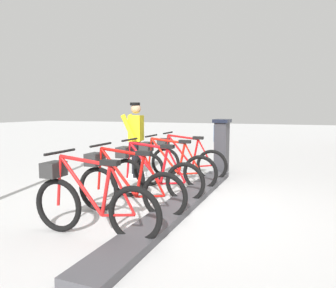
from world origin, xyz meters
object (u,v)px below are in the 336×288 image
bike_docked_2 (151,174)px  bike_docked_3 (125,186)px  bike_docked_4 (89,201)px  worker_near_rack (136,137)px  payment_kiosk (222,145)px  bike_docked_0 (185,160)px  bike_docked_1 (170,166)px

bike_docked_2 → bike_docked_3: bearing=90.0°
bike_docked_4 → worker_near_rack: bearing=-71.7°
payment_kiosk → bike_docked_0: (0.57, 1.04, -0.24)m
bike_docked_2 → bike_docked_4: same height
payment_kiosk → worker_near_rack: 2.09m
bike_docked_0 → bike_docked_3: same height
bike_docked_4 → worker_near_rack: 3.42m
bike_docked_1 → worker_near_rack: bearing=-30.5°
bike_docked_2 → worker_near_rack: 1.89m
bike_docked_1 → worker_near_rack: 1.33m
payment_kiosk → bike_docked_3: payment_kiosk is taller
bike_docked_0 → bike_docked_3: bearing=90.0°
bike_docked_1 → bike_docked_4: 2.59m
payment_kiosk → bike_docked_2: 2.84m
bike_docked_3 → bike_docked_4: 0.86m
bike_docked_4 → bike_docked_1: bearing=-90.0°
bike_docked_0 → worker_near_rack: 1.19m
payment_kiosk → bike_docked_1: bearing=73.3°
bike_docked_2 → bike_docked_3: size_ratio=1.00×
bike_docked_2 → bike_docked_1: bearing=-90.0°
bike_docked_4 → payment_kiosk: bearing=-97.2°
bike_docked_0 → bike_docked_1: same height
payment_kiosk → bike_docked_0: 1.21m
bike_docked_2 → bike_docked_0: bearing=-90.0°
bike_docked_1 → bike_docked_0: bearing=-90.0°
bike_docked_4 → bike_docked_2: bearing=-90.0°
payment_kiosk → bike_docked_3: (0.57, 3.63, -0.24)m
bike_docked_2 → worker_near_rack: bearing=-54.4°
bike_docked_2 → worker_near_rack: size_ratio=1.04×
bike_docked_0 → worker_near_rack: bearing=12.5°
payment_kiosk → bike_docked_4: payment_kiosk is taller
bike_docked_2 → bike_docked_4: bearing=90.0°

